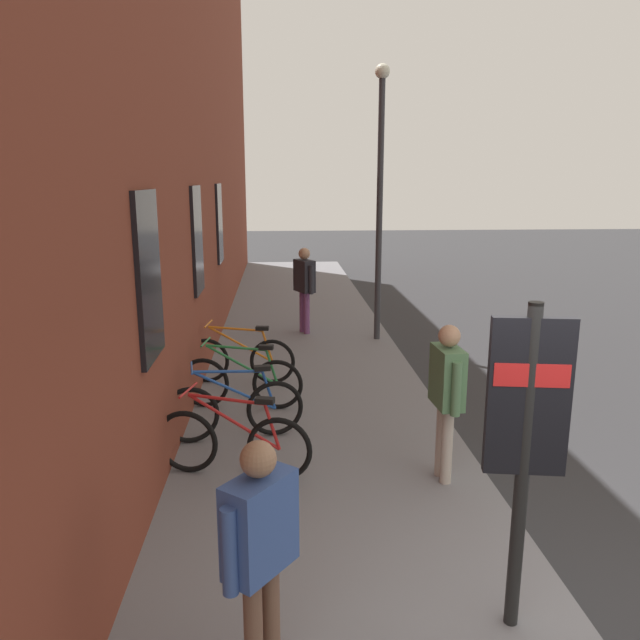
% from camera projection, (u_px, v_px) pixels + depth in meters
% --- Properties ---
extents(ground, '(60.00, 60.00, 0.00)m').
position_uv_depth(ground, '(471.00, 376.00, 10.45)').
color(ground, '#2D2D30').
extents(sidewalk_pavement, '(24.00, 3.50, 0.12)m').
position_uv_depth(sidewalk_pavement, '(306.00, 345.00, 12.21)').
color(sidewalk_pavement, slate).
rests_on(sidewalk_pavement, ground).
extents(station_facade, '(22.00, 0.65, 9.71)m').
position_uv_depth(station_facade, '(198.00, 97.00, 11.96)').
color(station_facade, brown).
rests_on(station_facade, ground).
extents(bicycle_by_door, '(0.60, 1.73, 0.97)m').
position_uv_depth(bicycle_by_door, '(233.00, 443.00, 6.61)').
color(bicycle_by_door, black).
rests_on(bicycle_by_door, sidewalk_pavement).
extents(bicycle_leaning_wall, '(0.48, 1.76, 0.97)m').
position_uv_depth(bicycle_leaning_wall, '(234.00, 409.00, 7.57)').
color(bicycle_leaning_wall, black).
rests_on(bicycle_leaning_wall, sidewalk_pavement).
extents(bicycle_under_window, '(0.48, 1.76, 0.97)m').
position_uv_depth(bicycle_under_window, '(241.00, 382.00, 8.60)').
color(bicycle_under_window, black).
rests_on(bicycle_under_window, sidewalk_pavement).
extents(bicycle_far_end, '(0.48, 1.76, 0.97)m').
position_uv_depth(bicycle_far_end, '(240.00, 359.00, 9.67)').
color(bicycle_far_end, black).
rests_on(bicycle_far_end, sidewalk_pavement).
extents(transit_info_sign, '(0.16, 0.56, 2.40)m').
position_uv_depth(transit_info_sign, '(527.00, 418.00, 4.13)').
color(transit_info_sign, black).
rests_on(transit_info_sign, sidewalk_pavement).
extents(pedestrian_near_bus, '(0.62, 0.46, 1.79)m').
position_uv_depth(pedestrian_near_bus, '(304.00, 281.00, 12.69)').
color(pedestrian_near_bus, '#723F72').
rests_on(pedestrian_near_bus, sidewalk_pavement).
extents(pedestrian_crossing_street, '(0.52, 0.49, 1.67)m').
position_uv_depth(pedestrian_crossing_street, '(260.00, 540.00, 3.74)').
color(pedestrian_crossing_street, brown).
rests_on(pedestrian_crossing_street, sidewalk_pavement).
extents(pedestrian_by_facade, '(0.65, 0.28, 1.72)m').
position_uv_depth(pedestrian_by_facade, '(447.00, 387.00, 6.41)').
color(pedestrian_by_facade, '#B2A599').
rests_on(pedestrian_by_facade, sidewalk_pavement).
extents(street_lamp, '(0.28, 0.28, 5.25)m').
position_uv_depth(street_lamp, '(380.00, 182.00, 11.74)').
color(street_lamp, '#333338').
rests_on(street_lamp, sidewalk_pavement).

